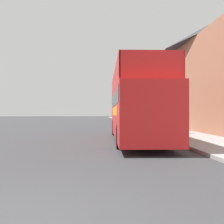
% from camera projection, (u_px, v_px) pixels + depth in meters
% --- Properties ---
extents(ground_plane, '(144.00, 144.00, 0.00)m').
position_uv_depth(ground_plane, '(85.00, 128.00, 23.70)').
color(ground_plane, '#333335').
extents(sidewalk, '(3.67, 108.00, 0.14)m').
position_uv_depth(sidewalk, '(158.00, 129.00, 21.23)').
color(sidewalk, gray).
rests_on(sidewalk, ground_plane).
extents(brick_terrace_rear, '(6.00, 19.93, 10.13)m').
position_uv_depth(brick_terrace_rear, '(208.00, 77.00, 21.10)').
color(brick_terrace_rear, '#9E664C').
rests_on(brick_terrace_rear, ground_plane).
extents(tour_bus, '(2.97, 10.00, 4.03)m').
position_uv_depth(tour_bus, '(135.00, 109.00, 12.94)').
color(tour_bus, red).
rests_on(tour_bus, ground_plane).
extents(parked_car_ahead_of_bus, '(1.82, 4.56, 1.57)m').
position_uv_depth(parked_car_ahead_of_bus, '(127.00, 122.00, 21.59)').
color(parked_car_ahead_of_bus, silver).
rests_on(parked_car_ahead_of_bus, ground_plane).
extents(lamp_post_second, '(0.35, 0.35, 4.83)m').
position_uv_depth(lamp_post_second, '(159.00, 88.00, 15.89)').
color(lamp_post_second, black).
rests_on(lamp_post_second, sidewalk).
extents(lamp_post_third, '(0.35, 0.35, 4.83)m').
position_uv_depth(lamp_post_third, '(138.00, 96.00, 24.51)').
color(lamp_post_third, black).
rests_on(lamp_post_third, sidewalk).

